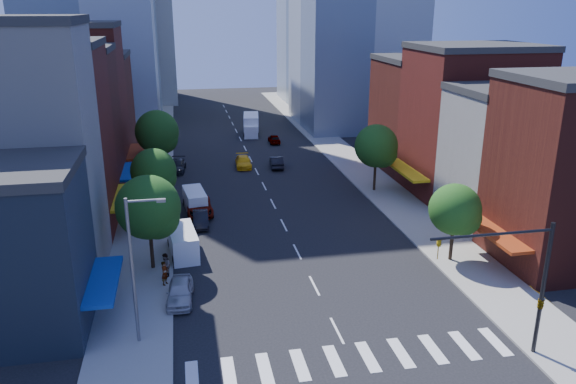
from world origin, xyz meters
The scene contains 31 objects.
ground centered at (0.00, 0.00, 0.00)m, with size 220.00×220.00×0.00m, color black.
sidewalk_left centered at (-12.50, 40.00, 0.07)m, with size 5.00×120.00×0.15m, color gray.
sidewalk_right centered at (12.50, 40.00, 0.07)m, with size 5.00×120.00×0.15m, color gray.
crosswalk centered at (0.00, -3.00, 0.01)m, with size 19.00×3.00×0.01m, color silver.
bldg_left_1 centered at (-21.00, 12.00, 9.00)m, with size 12.00×8.00×18.00m, color beige.
bldg_left_2 centered at (-21.00, 20.50, 8.00)m, with size 12.00×9.00×16.00m, color maroon.
bldg_left_3 centered at (-21.00, 29.00, 7.50)m, with size 12.00×8.00×15.00m, color #4C1913.
bldg_left_4 centered at (-21.00, 37.50, 8.50)m, with size 12.00×9.00×17.00m, color maroon.
bldg_left_5 centered at (-21.00, 47.00, 6.50)m, with size 12.00×10.00×13.00m, color #4C1913.
bldg_right_1 centered at (21.00, 15.00, 6.00)m, with size 12.00×8.00×12.00m, color beige.
bldg_right_2 centered at (21.00, 24.00, 7.50)m, with size 12.00×10.00×15.00m, color maroon.
bldg_right_3 centered at (21.00, 34.00, 6.50)m, with size 12.00×10.00×13.00m, color #4C1913.
traffic_signal centered at (9.94, -4.50, 4.16)m, with size 7.24×2.24×8.00m.
streetlight centered at (-11.81, 1.00, 5.28)m, with size 2.25×0.25×9.00m.
tree_left_near centered at (-11.35, 10.92, 4.87)m, with size 4.80×4.80×7.30m.
tree_left_mid centered at (-11.35, 21.92, 4.53)m, with size 4.20×4.20×6.65m.
tree_left_far centered at (-11.35, 35.92, 5.20)m, with size 5.00×5.00×7.75m.
tree_right_near centered at (11.65, 7.92, 4.19)m, with size 4.00×4.00×6.20m.
tree_right_far centered at (11.65, 25.92, 4.86)m, with size 4.60×4.60×7.20m.
parked_car_front centered at (-9.50, 5.60, 0.73)m, with size 1.72×4.27×1.45m, color #ACACB1.
parked_car_second centered at (-7.50, 19.39, 0.65)m, with size 1.37×3.94×1.30m, color black.
parked_car_third centered at (-7.50, 22.55, 0.73)m, with size 2.42×5.25×1.46m, color #999999.
parked_car_rear centered at (-9.50, 37.94, 0.69)m, with size 1.94×4.78×1.39m, color black.
cargo_van_near centered at (-9.18, 13.17, 1.06)m, with size 2.56×5.23×2.14m.
cargo_van_far centered at (-7.82, 23.76, 0.97)m, with size 2.38×4.80×1.96m.
taxi centered at (-1.35, 38.36, 0.67)m, with size 1.88×4.61×1.34m, color yellow.
traffic_car_oncoming centered at (2.69, 37.38, 0.70)m, with size 1.49×4.27×1.41m, color black.
traffic_car_far centered at (4.60, 50.34, 0.64)m, with size 1.52×3.77×1.29m, color #999999.
box_truck centered at (2.06, 56.90, 1.43)m, with size 3.13×7.74×3.03m.
pedestrian_near centered at (-10.53, 7.99, 1.04)m, with size 0.65×0.43×1.78m, color #999999.
pedestrian_far centered at (-10.50, 9.24, 1.06)m, with size 0.88×0.69×1.82m, color #999999.
Camera 1 is at (-8.78, -29.21, 19.14)m, focal length 35.00 mm.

